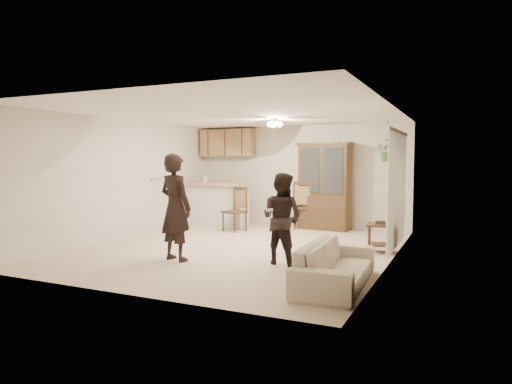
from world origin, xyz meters
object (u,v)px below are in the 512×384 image
at_px(sofa, 336,258).
at_px(chair_bar, 194,215).
at_px(china_hutch, 325,187).
at_px(chair_hutch_right, 303,215).
at_px(chair_hutch_left, 235,219).
at_px(child, 282,221).
at_px(side_table, 380,237).
at_px(adult, 175,206).

xyz_separation_m(sofa, chair_bar, (-4.77, 4.06, -0.11)).
distance_m(china_hutch, chair_hutch_right, 0.87).
height_order(chair_bar, chair_hutch_left, chair_hutch_left).
height_order(chair_hutch_left, chair_hutch_right, chair_hutch_right).
bearing_deg(chair_hutch_left, chair_hutch_right, 57.65).
xyz_separation_m(child, side_table, (1.27, 1.58, -0.41)).
distance_m(chair_bar, chair_hutch_left, 1.54).
distance_m(child, side_table, 2.06).
bearing_deg(chair_hutch_left, side_table, -1.02).
bearing_deg(adult, child, -148.93).
xyz_separation_m(adult, chair_hutch_left, (-0.54, 3.14, -0.61)).
height_order(china_hutch, chair_bar, china_hutch).
xyz_separation_m(side_table, chair_hutch_left, (-3.47, 1.05, 0.02)).
bearing_deg(side_table, child, -128.79).
bearing_deg(child, chair_hutch_left, -38.86).
height_order(china_hutch, chair_hutch_right, china_hutch).
height_order(adult, chair_hutch_right, adult).
distance_m(sofa, chair_hutch_right, 5.10).
bearing_deg(chair_hutch_right, sofa, 96.40).
distance_m(sofa, adult, 2.86).
bearing_deg(side_table, china_hutch, 126.99).
xyz_separation_m(chair_bar, chair_hutch_right, (2.73, 0.62, 0.06)).
bearing_deg(china_hutch, adult, -100.55).
bearing_deg(chair_hutch_left, child, -34.17).
distance_m(adult, chair_bar, 4.22).
distance_m(china_hutch, chair_hutch_left, 2.27).
bearing_deg(child, sofa, 152.44).
relative_size(chair_bar, chair_hutch_left, 0.89).
bearing_deg(chair_bar, child, -57.28).
height_order(child, chair_bar, child).
height_order(sofa, child, child).
xyz_separation_m(china_hutch, chair_hutch_right, (-0.52, -0.01, -0.70)).
bearing_deg(china_hutch, chair_bar, -163.20).
relative_size(sofa, china_hutch, 0.91).
distance_m(adult, chair_hutch_right, 4.39).
relative_size(child, chair_bar, 1.48).
xyz_separation_m(child, china_hutch, (-0.40, 3.79, 0.34)).
bearing_deg(sofa, chair_hutch_left, 40.46).
relative_size(child, chair_hutch_right, 1.18).
bearing_deg(chair_hutch_right, chair_bar, -4.46).
height_order(sofa, china_hutch, china_hutch).
bearing_deg(sofa, child, 48.44).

